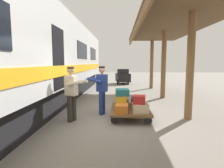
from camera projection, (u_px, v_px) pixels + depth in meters
name	position (u px, v px, depth m)	size (l,w,h in m)	color
ground_plane	(119.00, 118.00, 6.15)	(60.00, 60.00, 0.00)	gray
platform_canopy	(191.00, 15.00, 5.67)	(3.20, 15.48, 3.56)	brown
train_car	(14.00, 56.00, 6.07)	(3.02, 21.81, 4.00)	silver
luggage_cart	(130.00, 109.00, 6.27)	(1.27, 1.87, 0.30)	brown
suitcase_navy_fabric	(137.00, 101.00, 6.75)	(0.44, 0.51, 0.28)	navy
suitcase_cream_canvas	(140.00, 108.00, 5.73)	(0.47, 0.46, 0.27)	beige
suitcase_black_hardshell	(122.00, 105.00, 6.27)	(0.38, 0.61, 0.23)	black
suitcase_olive_duffel	(122.00, 101.00, 6.77)	(0.40, 0.58, 0.26)	brown
suitcase_gray_aluminum	(139.00, 106.00, 6.24)	(0.38, 0.53, 0.18)	#9EA0A5
suitcase_orange_carryall	(122.00, 108.00, 5.76)	(0.39, 0.56, 0.25)	#CC6B23
suitcase_yellow_case	(122.00, 98.00, 6.21)	(0.35, 0.53, 0.22)	gold
suitcase_red_plastic	(139.00, 100.00, 5.71)	(0.36, 0.38, 0.25)	#AD231E
suitcase_teal_softside	(122.00, 92.00, 6.17)	(0.43, 0.50, 0.21)	#1E666B
porter_in_overalls	(101.00, 88.00, 6.52)	(0.72, 0.53, 1.70)	navy
porter_by_door	(72.00, 92.00, 5.72)	(0.74, 0.59, 1.70)	#332D28
baggage_tug	(123.00, 77.00, 16.09)	(1.35, 1.85, 1.30)	black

